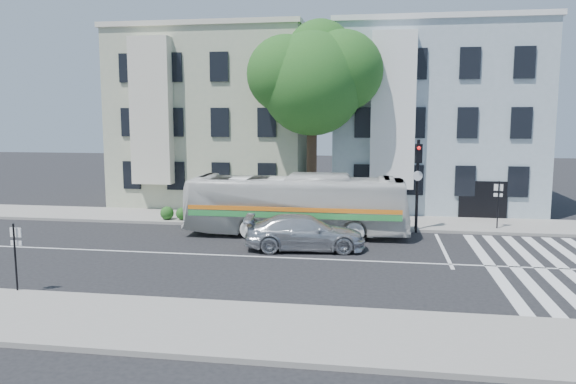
% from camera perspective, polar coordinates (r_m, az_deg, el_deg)
% --- Properties ---
extents(ground, '(120.00, 120.00, 0.00)m').
position_cam_1_polar(ground, '(23.15, -0.10, -6.71)').
color(ground, black).
rests_on(ground, ground).
extents(sidewalk_far, '(80.00, 4.00, 0.15)m').
position_cam_1_polar(sidewalk_far, '(30.87, 2.28, -2.91)').
color(sidewalk_far, gray).
rests_on(sidewalk_far, ground).
extents(sidewalk_near, '(80.00, 4.00, 0.15)m').
position_cam_1_polar(sidewalk_near, '(15.65, -4.93, -13.65)').
color(sidewalk_near, gray).
rests_on(sidewalk_near, ground).
extents(building_left, '(12.00, 10.00, 11.00)m').
position_cam_1_polar(building_left, '(38.61, -6.86, 7.28)').
color(building_left, '#A5AC90').
rests_on(building_left, ground).
extents(building_right, '(12.00, 10.00, 11.00)m').
position_cam_1_polar(building_right, '(37.28, 14.47, 7.07)').
color(building_right, '#95A8B2').
rests_on(building_right, ground).
extents(street_tree, '(7.30, 5.90, 11.10)m').
position_cam_1_polar(street_tree, '(31.13, 2.63, 11.52)').
color(street_tree, '#2D2116').
rests_on(street_tree, ground).
extents(bus, '(2.76, 10.82, 3.00)m').
position_cam_1_polar(bus, '(27.14, 0.85, -1.33)').
color(bus, silver).
rests_on(bus, ground).
extents(sedan, '(2.74, 5.42, 1.51)m').
position_cam_1_polar(sedan, '(24.38, 1.73, -4.15)').
color(sedan, silver).
rests_on(sedan, ground).
extents(hedge, '(8.45, 2.84, 0.70)m').
position_cam_1_polar(hedge, '(30.12, -4.63, -2.37)').
color(hedge, '#25581C').
rests_on(hedge, sidewalk_far).
extents(traffic_signal, '(0.47, 0.54, 4.62)m').
position_cam_1_polar(traffic_signal, '(28.28, 13.05, 1.87)').
color(traffic_signal, black).
rests_on(traffic_signal, ground).
extents(near_sign_pole, '(0.40, 0.16, 2.21)m').
position_cam_1_polar(near_sign_pole, '(20.20, -25.94, -5.07)').
color(near_sign_pole, black).
rests_on(near_sign_pole, sidewalk_near).
extents(far_sign_pole, '(0.43, 0.19, 2.40)m').
position_cam_1_polar(far_sign_pole, '(30.09, 20.57, -0.59)').
color(far_sign_pole, black).
rests_on(far_sign_pole, sidewalk_far).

